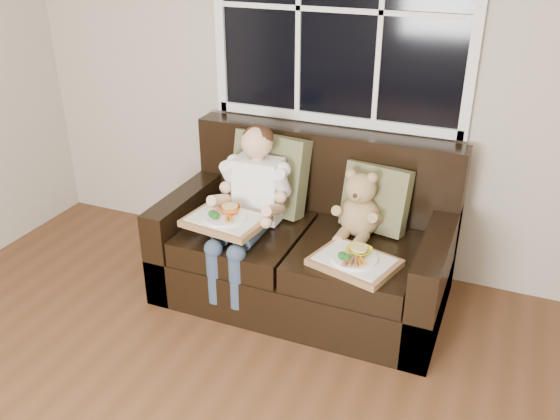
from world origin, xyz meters
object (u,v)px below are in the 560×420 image
at_px(loveseat, 307,248).
at_px(child, 251,196).
at_px(tray_right, 355,260).
at_px(tray_left, 226,219).
at_px(teddy_bear, 359,209).

bearing_deg(loveseat, child, -158.74).
bearing_deg(tray_right, loveseat, 156.87).
relative_size(tray_left, tray_right, 0.95).
relative_size(child, tray_left, 1.93).
relative_size(loveseat, tray_right, 3.36).
bearing_deg(teddy_bear, tray_right, -74.26).
relative_size(loveseat, child, 1.83).
bearing_deg(child, loveseat, 21.26).
height_order(loveseat, tray_right, loveseat).
bearing_deg(loveseat, tray_right, -39.13).
relative_size(child, teddy_bear, 2.21).
height_order(loveseat, teddy_bear, loveseat).
distance_m(teddy_bear, tray_left, 0.77).
relative_size(child, tray_right, 1.83).
xyz_separation_m(child, teddy_bear, (0.62, 0.16, -0.04)).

